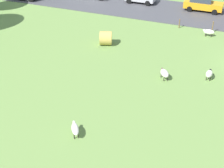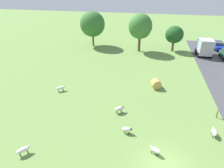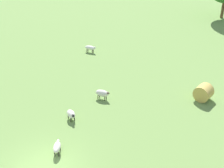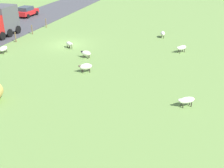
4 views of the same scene
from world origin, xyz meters
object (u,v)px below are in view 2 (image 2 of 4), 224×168
sheep_5 (23,150)px  truck_2 (205,47)px  hay_bale_0 (156,84)px  tree_1 (174,35)px  sheep_4 (214,132)px  sheep_1 (155,150)px  tree_0 (140,26)px  sheep_0 (61,88)px  sheep_6 (119,109)px  car_0 (218,45)px  tree_2 (92,24)px  sheep_3 (127,130)px

sheep_5 → truck_2: size_ratio=0.29×
hay_bale_0 → tree_1: 18.02m
tree_1 → sheep_4: bearing=-85.1°
sheep_1 → tree_0: 29.06m
sheep_4 → hay_bale_0: 10.69m
sheep_0 → sheep_6: (8.87, -3.48, 0.03)m
sheep_0 → car_0: 35.79m
sheep_1 → tree_0: size_ratio=0.14×
sheep_5 → tree_2: 32.95m
sheep_1 → tree_1: 30.34m
sheep_1 → truck_2: bearing=71.3°
sheep_1 → sheep_5: bearing=-169.0°
sheep_1 → sheep_5: sheep_5 is taller
sheep_3 → sheep_5: size_ratio=0.90×
sheep_4 → tree_1: size_ratio=0.22×
sheep_0 → sheep_4: (18.89, -5.55, -0.02)m
hay_bale_0 → tree_2: (-14.31, 17.75, 4.24)m
tree_1 → car_0: tree_1 is taller
hay_bale_0 → tree_0: 16.95m
truck_2 → car_0: size_ratio=0.90×
sheep_4 → sheep_5: bearing=-161.6°
sheep_0 → sheep_1: 15.93m
sheep_3 → tree_0: size_ratio=0.14×
sheep_3 → tree_1: tree_1 is taller
sheep_3 → tree_1: size_ratio=0.20×
hay_bale_0 → tree_2: size_ratio=0.17×
tree_0 → truck_2: tree_0 is taller
sheep_4 → tree_2: bearing=126.9°
sheep_5 → sheep_1: bearing=11.0°
sheep_6 → truck_2: truck_2 is taller
sheep_3 → truck_2: size_ratio=0.26×
tree_0 → tree_2: (-10.68, 1.83, -0.33)m
sheep_0 → truck_2: size_ratio=0.30×
sheep_4 → hay_bale_0: bearing=122.6°
sheep_1 → sheep_3: bearing=141.8°
sheep_3 → tree_1: (6.40, 27.73, 3.01)m
sheep_6 → sheep_3: bearing=-68.2°
hay_bale_0 → car_0: size_ratio=0.29×
truck_2 → hay_bale_0: bearing=-121.4°
sheep_0 → sheep_6: size_ratio=1.00×
sheep_6 → hay_bale_0: bearing=58.5°
sheep_6 → truck_2: size_ratio=0.30×
sheep_5 → hay_bale_0: (11.74, 14.81, 0.15)m
sheep_3 → sheep_1: bearing=-38.2°
sheep_5 → car_0: bearing=54.5°
sheep_0 → sheep_1: bearing=-34.8°
tree_2 → car_0: (27.76, 2.77, -4.03)m
tree_1 → car_0: (9.96, 3.07, -2.62)m
sheep_5 → truck_2: (21.20, 30.29, 1.33)m
sheep_0 → sheep_5: (1.39, -11.36, 0.02)m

